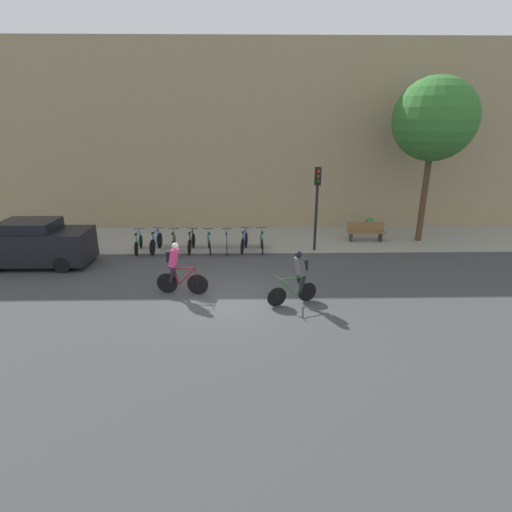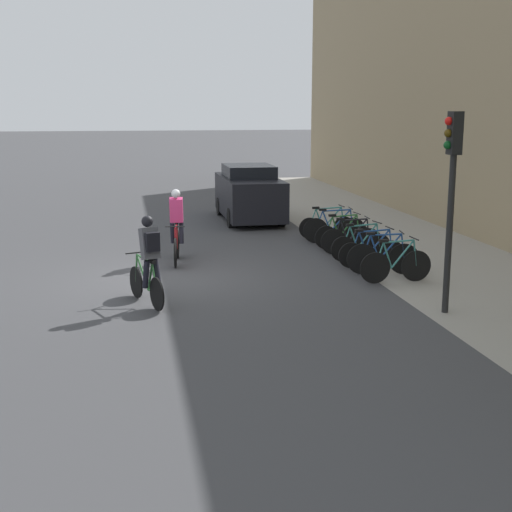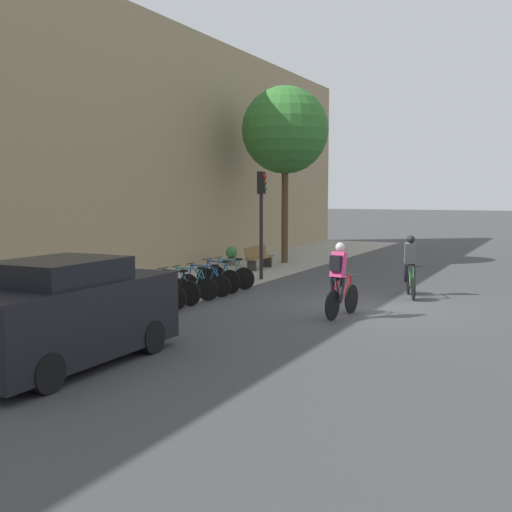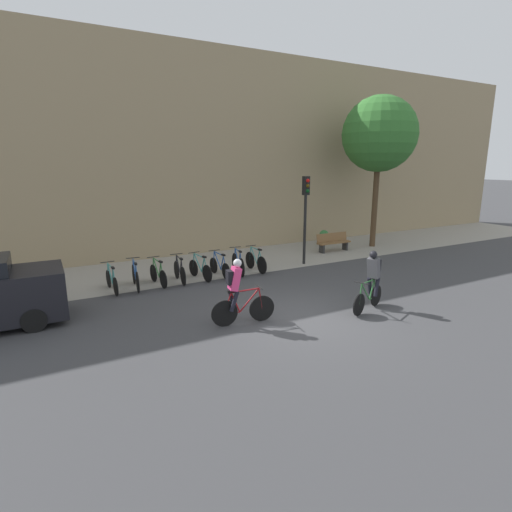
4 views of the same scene
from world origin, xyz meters
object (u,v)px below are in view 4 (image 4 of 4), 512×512
at_px(parked_bike_2, 158,274).
at_px(parked_bike_7, 256,261).
at_px(parked_bike_1, 135,277).
at_px(parked_bike_3, 180,271).
at_px(parked_bike_5, 220,266).
at_px(cyclist_pink, 237,291).
at_px(parked_bike_6, 238,263).
at_px(parked_bike_4, 200,269).
at_px(traffic_light_pole, 306,204).
at_px(bench, 333,242).
at_px(potted_plant, 324,237).
at_px(parked_bike_0, 112,281).
at_px(cyclist_grey, 372,278).

bearing_deg(parked_bike_2, parked_bike_7, 0.01).
bearing_deg(parked_bike_7, parked_bike_1, -179.99).
xyz_separation_m(parked_bike_1, parked_bike_7, (4.69, 0.00, -0.01)).
xyz_separation_m(parked_bike_3, parked_bike_5, (1.57, -0.00, -0.01)).
distance_m(cyclist_pink, parked_bike_6, 5.07).
bearing_deg(parked_bike_4, traffic_light_pole, 0.63).
bearing_deg(parked_bike_7, bench, 15.97).
bearing_deg(traffic_light_pole, bench, 27.45).
xyz_separation_m(parked_bike_2, potted_plant, (9.59, 2.97, 0.05)).
relative_size(parked_bike_4, bench, 0.91).
xyz_separation_m(parked_bike_1, parked_bike_3, (1.56, 0.00, -0.02)).
bearing_deg(parked_bike_0, parked_bike_1, 0.12).
xyz_separation_m(cyclist_grey, parked_bike_2, (-4.87, 5.34, -0.56)).
height_order(parked_bike_2, traffic_light_pole, traffic_light_pole).
bearing_deg(cyclist_grey, potted_plant, 60.36).
bearing_deg(parked_bike_0, cyclist_grey, -39.68).
height_order(parked_bike_2, bench, parked_bike_2).
relative_size(parked_bike_1, traffic_light_pole, 0.48).
bearing_deg(cyclist_grey, parked_bike_2, 132.37).
bearing_deg(traffic_light_pole, parked_bike_0, -179.61).
bearing_deg(parked_bike_5, parked_bike_1, 179.97).
distance_m(parked_bike_1, parked_bike_7, 4.69).
distance_m(parked_bike_4, potted_plant, 8.56).
height_order(parked_bike_0, parked_bike_3, parked_bike_3).
relative_size(parked_bike_3, parked_bike_4, 0.99).
height_order(parked_bike_7, bench, parked_bike_7).
height_order(parked_bike_1, parked_bike_7, parked_bike_1).
relative_size(cyclist_grey, traffic_light_pole, 0.48).
height_order(cyclist_grey, potted_plant, cyclist_grey).
xyz_separation_m(parked_bike_1, parked_bike_2, (0.78, 0.00, -0.03)).
distance_m(parked_bike_1, parked_bike_5, 3.13).
height_order(parked_bike_2, parked_bike_4, parked_bike_2).
relative_size(bench, potted_plant, 2.29).
distance_m(parked_bike_6, potted_plant, 7.11).
bearing_deg(parked_bike_7, parked_bike_4, -179.96).
xyz_separation_m(parked_bike_0, parked_bike_4, (3.13, 0.00, 0.00)).
bearing_deg(parked_bike_3, parked_bike_6, 0.02).
distance_m(parked_bike_4, parked_bike_6, 1.56).
relative_size(parked_bike_1, parked_bike_6, 1.07).
distance_m(parked_bike_7, potted_plant, 6.41).
distance_m(parked_bike_3, traffic_light_pole, 5.91).
relative_size(cyclist_pink, parked_bike_6, 1.09).
bearing_deg(parked_bike_2, parked_bike_4, -0.02).
relative_size(cyclist_pink, parked_bike_1, 1.02).
relative_size(parked_bike_0, parked_bike_4, 1.03).
bearing_deg(cyclist_pink, parked_bike_4, 81.78).
height_order(parked_bike_3, parked_bike_5, parked_bike_3).
relative_size(cyclist_grey, potted_plant, 2.26).
bearing_deg(traffic_light_pole, parked_bike_2, -179.53).
xyz_separation_m(cyclist_pink, parked_bike_1, (-1.69, 4.53, -0.53)).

